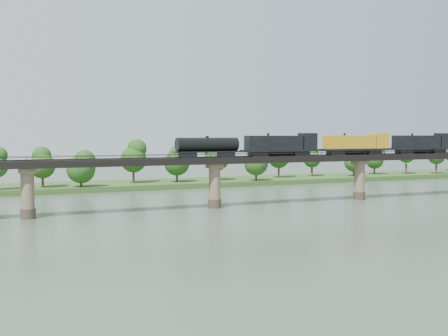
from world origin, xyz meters
name	(u,v)px	position (x,y,z in m)	size (l,w,h in m)	color
ground	(280,228)	(0.00, 0.00, 0.00)	(400.00, 400.00, 0.00)	#3A493A
far_bank	(147,184)	(0.00, 85.00, 0.80)	(300.00, 24.00, 1.60)	#2C4B1E
bridge	(215,184)	(0.00, 30.00, 5.46)	(236.00, 30.00, 11.50)	#473A2D
bridge_superstructure	(215,156)	(0.00, 30.00, 11.79)	(220.00, 4.90, 0.75)	black
far_treeline	(125,160)	(-8.21, 80.52, 8.83)	(289.06, 17.54, 13.60)	#382619
freight_train	(331,145)	(31.32, 30.00, 14.10)	(79.20, 3.09, 5.45)	black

